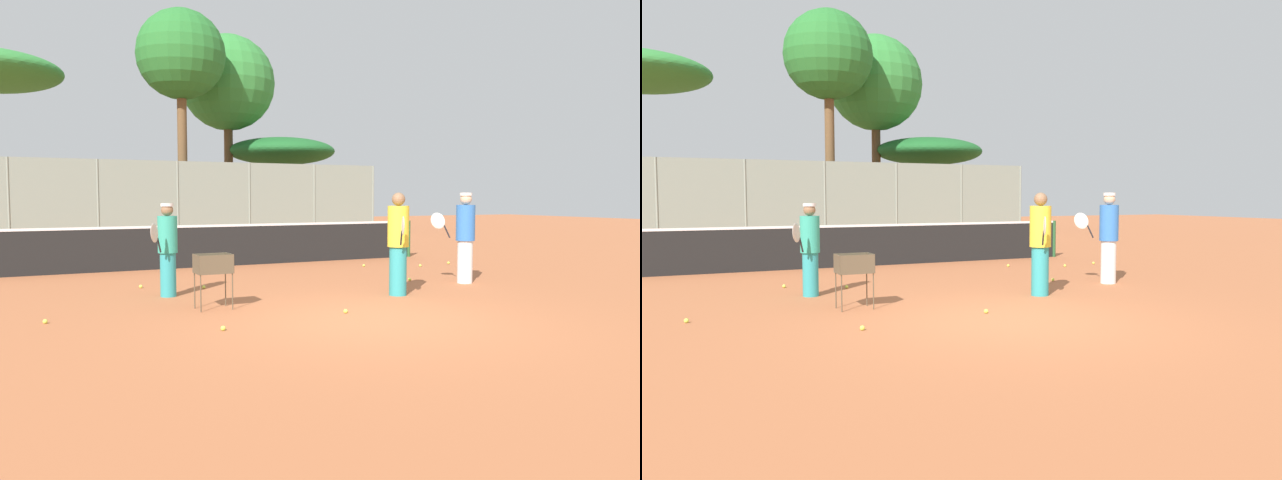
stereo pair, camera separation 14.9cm
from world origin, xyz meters
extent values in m
plane|color=#B7663D|center=(0.00, 0.00, 0.00)|extent=(80.00, 80.00, 0.00)
cylinder|color=#26592D|center=(5.92, 7.73, 0.54)|extent=(0.10, 0.10, 1.07)
cube|color=black|center=(0.00, 7.73, 0.51)|extent=(11.85, 0.01, 1.01)
cube|color=white|center=(0.00, 7.73, 1.04)|extent=(11.85, 0.02, 0.06)
cylinder|color=gray|center=(-4.68, 18.03, 1.62)|extent=(0.08, 0.08, 3.24)
cylinder|color=gray|center=(-1.56, 18.03, 1.62)|extent=(0.08, 0.08, 3.24)
cylinder|color=gray|center=(1.56, 18.03, 1.62)|extent=(0.08, 0.08, 3.24)
cylinder|color=gray|center=(4.68, 18.03, 1.62)|extent=(0.08, 0.08, 3.24)
cylinder|color=gray|center=(7.81, 18.03, 1.62)|extent=(0.08, 0.08, 3.24)
cylinder|color=gray|center=(10.93, 18.03, 1.62)|extent=(0.08, 0.08, 3.24)
cube|color=gray|center=(0.00, 18.03, 1.62)|extent=(21.86, 0.01, 3.24)
cylinder|color=brown|center=(2.37, 20.38, 3.45)|extent=(0.43, 0.43, 6.89)
sphere|color=#28722D|center=(2.37, 20.38, 8.08)|extent=(3.96, 3.96, 3.96)
cylinder|color=brown|center=(8.25, 22.95, 1.72)|extent=(0.31, 0.31, 3.45)
ellipsoid|color=#1E6028|center=(8.25, 22.95, 4.16)|extent=(5.66, 5.66, 1.41)
cylinder|color=brown|center=(5.44, 23.22, 3.05)|extent=(0.45, 0.45, 6.10)
sphere|color=#338438|center=(5.44, 23.22, 7.54)|extent=(4.79, 4.79, 4.79)
cylinder|color=white|center=(3.75, 2.52, 0.44)|extent=(0.31, 0.31, 0.88)
cylinder|color=blue|center=(3.75, 2.52, 1.24)|extent=(0.38, 0.38, 0.73)
sphere|color=#DBB28C|center=(3.75, 2.52, 1.73)|extent=(0.24, 0.24, 0.24)
cylinder|color=white|center=(3.75, 2.52, 1.83)|extent=(0.25, 0.25, 0.06)
cylinder|color=black|center=(3.45, 2.74, 1.06)|extent=(0.13, 0.11, 0.27)
ellipsoid|color=silver|center=(3.30, 2.85, 1.28)|extent=(0.34, 0.26, 0.43)
cylinder|color=teal|center=(1.62, 1.79, 0.44)|extent=(0.31, 0.31, 0.88)
cylinder|color=yellow|center=(1.62, 1.79, 1.25)|extent=(0.39, 0.39, 0.73)
sphere|color=#8C6647|center=(1.62, 1.79, 1.73)|extent=(0.24, 0.24, 0.24)
cylinder|color=black|center=(1.46, 1.45, 1.06)|extent=(0.09, 0.14, 0.27)
ellipsoid|color=silver|center=(1.38, 1.28, 1.28)|extent=(0.20, 0.37, 0.43)
cylinder|color=teal|center=(-2.13, 3.48, 0.39)|extent=(0.28, 0.28, 0.78)
cylinder|color=teal|center=(-2.13, 3.48, 1.11)|extent=(0.34, 0.34, 0.65)
sphere|color=#8C6647|center=(-2.13, 3.48, 1.54)|extent=(0.21, 0.21, 0.21)
cylinder|color=white|center=(-2.13, 3.48, 1.63)|extent=(0.22, 0.22, 0.05)
cylinder|color=black|center=(-2.34, 3.20, 0.95)|extent=(0.11, 0.13, 0.27)
ellipsoid|color=silver|center=(-2.44, 3.06, 1.17)|extent=(0.26, 0.34, 0.43)
cylinder|color=brown|center=(-2.02, 1.73, 0.29)|extent=(0.02, 0.02, 0.58)
cylinder|color=brown|center=(-1.51, 1.73, 0.29)|extent=(0.02, 0.02, 0.58)
cylinder|color=brown|center=(-2.02, 2.09, 0.29)|extent=(0.02, 0.02, 0.58)
cylinder|color=brown|center=(-1.51, 2.09, 0.29)|extent=(0.02, 0.02, 0.58)
cube|color=brown|center=(-1.76, 1.91, 0.58)|extent=(0.55, 0.40, 0.01)
cube|color=brown|center=(-1.76, 1.71, 0.73)|extent=(0.55, 0.01, 0.30)
cube|color=brown|center=(-1.76, 2.11, 0.73)|extent=(0.55, 0.01, 0.30)
cube|color=brown|center=(-2.04, 1.91, 0.73)|extent=(0.01, 0.40, 0.30)
cube|color=brown|center=(-1.49, 1.91, 0.73)|extent=(0.01, 0.40, 0.30)
sphere|color=#D1E54C|center=(-1.89, 2.02, 0.62)|extent=(0.07, 0.07, 0.07)
sphere|color=#D1E54C|center=(-1.81, 1.86, 0.67)|extent=(0.07, 0.07, 0.07)
sphere|color=#D1E54C|center=(-1.57, 1.81, 0.67)|extent=(0.07, 0.07, 0.07)
sphere|color=#D1E54C|center=(-1.78, 2.05, 0.67)|extent=(0.07, 0.07, 0.07)
sphere|color=#D1E54C|center=(-1.97, 1.90, 0.62)|extent=(0.07, 0.07, 0.07)
sphere|color=#D1E54C|center=(-1.60, 1.99, 0.67)|extent=(0.07, 0.07, 0.07)
sphere|color=#D1E54C|center=(-1.72, 1.87, 0.67)|extent=(0.07, 0.07, 0.07)
sphere|color=#D1E54C|center=(-1.74, 2.06, 0.62)|extent=(0.07, 0.07, 0.07)
sphere|color=#D1E54C|center=(-1.72, 1.94, 0.67)|extent=(0.07, 0.07, 0.07)
sphere|color=#D1E54C|center=(-1.66, 1.90, 0.62)|extent=(0.07, 0.07, 0.07)
sphere|color=#D1E54C|center=(-1.82, 1.94, 0.62)|extent=(0.07, 0.07, 0.07)
sphere|color=#D1E54C|center=(-1.96, 2.01, 0.67)|extent=(0.07, 0.07, 0.07)
sphere|color=#D1E54C|center=(-1.78, 2.06, 0.67)|extent=(0.07, 0.07, 0.07)
sphere|color=#D1E54C|center=(-1.76, 1.93, 0.62)|extent=(0.07, 0.07, 0.07)
sphere|color=#D1E54C|center=(-2.12, 0.31, 0.03)|extent=(0.07, 0.07, 0.07)
sphere|color=#D1E54C|center=(5.71, 5.56, 0.03)|extent=(0.07, 0.07, 0.07)
sphere|color=#D1E54C|center=(-4.22, 1.85, 0.03)|extent=(0.07, 0.07, 0.07)
sphere|color=#D1E54C|center=(-0.06, 0.67, 0.03)|extent=(0.07, 0.07, 0.07)
sphere|color=#D1E54C|center=(2.90, 3.27, 0.03)|extent=(0.07, 0.07, 0.07)
sphere|color=#D1E54C|center=(-2.38, 4.74, 0.03)|extent=(0.07, 0.07, 0.07)
sphere|color=#D1E54C|center=(-1.30, 4.12, 0.03)|extent=(0.07, 0.07, 0.07)
sphere|color=#D1E54C|center=(4.66, 5.36, 0.03)|extent=(0.07, 0.07, 0.07)
sphere|color=#D1E54C|center=(3.38, 6.01, 0.03)|extent=(0.07, 0.07, 0.07)
cube|color=#B2B7BC|center=(3.43, 21.66, 0.45)|extent=(4.20, 1.70, 0.90)
cube|color=#33383D|center=(3.23, 21.66, 1.25)|extent=(2.20, 1.50, 0.70)
camera|label=1|loc=(-4.59, -7.59, 1.78)|focal=35.00mm
camera|label=2|loc=(-4.45, -7.66, 1.78)|focal=35.00mm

